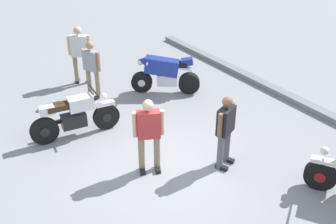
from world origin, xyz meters
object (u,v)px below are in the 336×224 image
object	(u,v)px
person_in_red_shirt	(149,132)
person_in_black_shirt	(225,128)
motorcycle_blue_sportbike	(165,73)
motorcycle_silver_cruiser	(75,116)
person_in_gray_shirt	(92,66)
person_in_white_shirt	(80,51)

from	to	relation	value
person_in_red_shirt	person_in_black_shirt	xyz separation A→B (m)	(0.67, 1.37, -0.01)
motorcycle_blue_sportbike	person_in_red_shirt	distance (m)	3.66
motorcycle_blue_sportbike	person_in_black_shirt	xyz separation A→B (m)	(3.58, -0.84, 0.29)
motorcycle_silver_cruiser	person_in_black_shirt	world-z (taller)	person_in_black_shirt
motorcycle_silver_cruiser	person_in_red_shirt	bearing A→B (deg)	-63.72
person_in_gray_shirt	person_in_white_shirt	size ratio (longest dim) A/B	0.93
person_in_red_shirt	person_in_white_shirt	bearing A→B (deg)	-162.24
motorcycle_blue_sportbike	person_in_white_shirt	distance (m)	2.60
motorcycle_blue_sportbike	person_in_red_shirt	xyz separation A→B (m)	(2.90, -2.20, 0.30)
person_in_gray_shirt	motorcycle_blue_sportbike	bearing A→B (deg)	131.09
motorcycle_blue_sportbike	motorcycle_silver_cruiser	xyz separation A→B (m)	(0.86, -2.98, -0.07)
motorcycle_blue_sportbike	person_in_red_shirt	bearing A→B (deg)	88.72
motorcycle_blue_sportbike	person_in_gray_shirt	bearing A→B (deg)	10.99
person_in_gray_shirt	person_in_white_shirt	distance (m)	1.06
motorcycle_blue_sportbike	person_in_red_shirt	size ratio (longest dim) A/B	1.06
person_in_gray_shirt	motorcycle_silver_cruiser	bearing A→B (deg)	31.56
person_in_white_shirt	person_in_black_shirt	world-z (taller)	person_in_white_shirt
person_in_red_shirt	person_in_black_shirt	size ratio (longest dim) A/B	1.01
person_in_red_shirt	motorcycle_silver_cruiser	bearing A→B (deg)	-135.84
motorcycle_blue_sportbike	person_in_gray_shirt	xyz separation A→B (m)	(-0.84, -1.81, 0.31)
person_in_white_shirt	person_in_black_shirt	distance (m)	5.55
motorcycle_silver_cruiser	person_in_gray_shirt	xyz separation A→B (m)	(-1.70, 1.17, 0.38)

